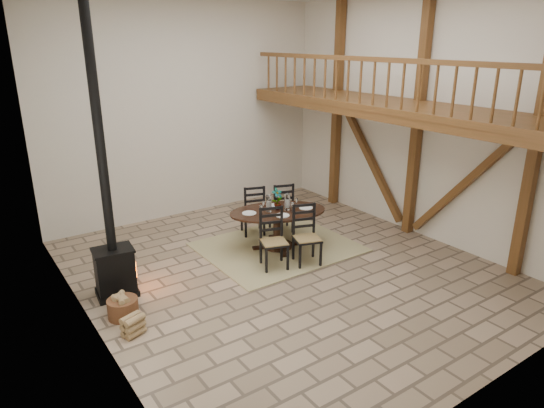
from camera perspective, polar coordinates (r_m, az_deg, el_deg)
ground at (r=9.18m, az=1.71°, el=-7.76°), size 8.00×8.00×0.00m
room_shell at (r=9.03m, az=8.12°, el=11.71°), size 7.02×8.02×5.01m
rug at (r=10.11m, az=0.69°, el=-5.08°), size 3.00×2.50×0.02m
dining_table at (r=9.93m, az=0.70°, el=-2.71°), size 2.26×2.44×1.27m
wood_stove at (r=8.29m, az=-18.45°, el=-3.29°), size 0.71×0.57×5.00m
log_basket at (r=8.02m, az=-17.13°, el=-11.54°), size 0.47×0.47×0.39m
log_stack at (r=7.55m, az=-16.03°, el=-13.57°), size 0.37×0.31×0.32m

